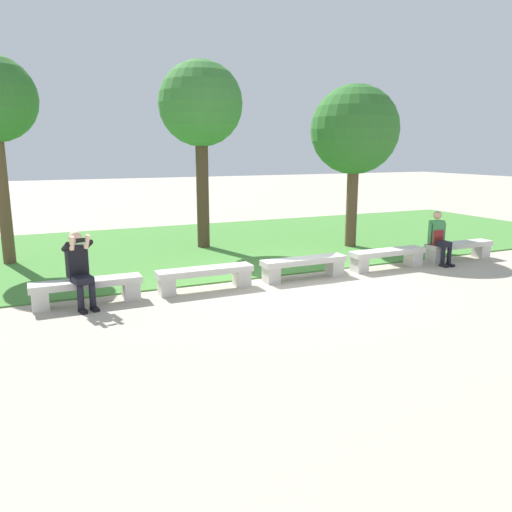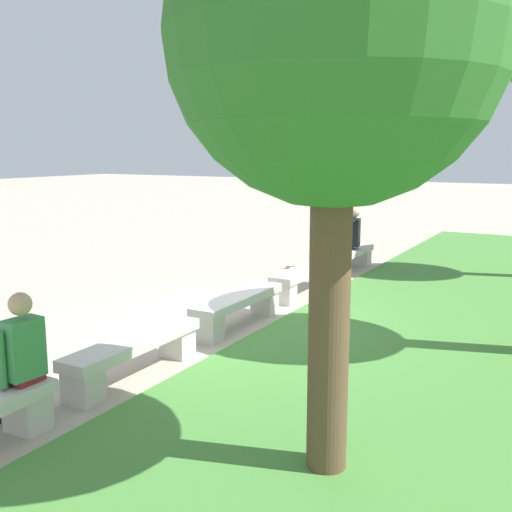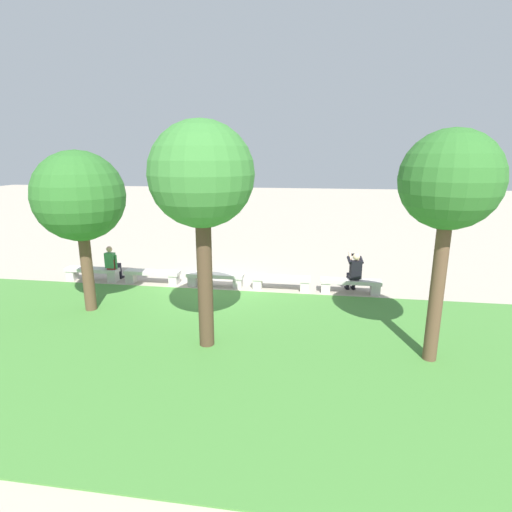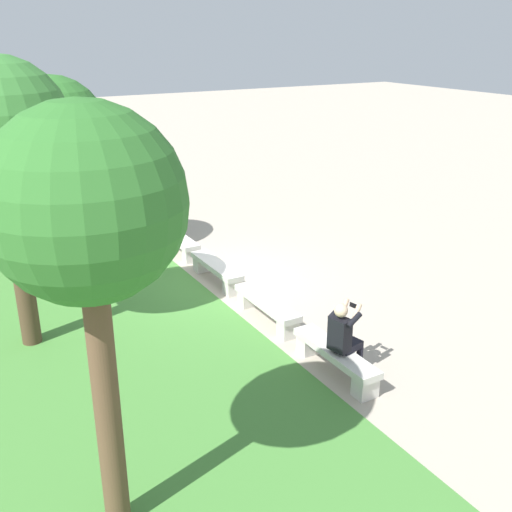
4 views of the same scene
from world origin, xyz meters
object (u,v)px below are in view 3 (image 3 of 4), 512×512
person_photographer (354,270)px  bench_end (92,272)px  bench_main (350,284)px  person_distant (112,262)px  bench_near (281,281)px  tree_right_background (79,197)px  tree_behind_wall (450,184)px  backpack (112,264)px  tree_left_background (202,178)px  bench_mid (215,278)px  bench_far (152,275)px

person_photographer → bench_end: bearing=0.5°
bench_main → person_distant: bearing=-0.5°
bench_near → tree_right_background: 6.43m
tree_behind_wall → backpack: bearing=-23.6°
person_photographer → tree_right_background: size_ratio=0.30×
backpack → tree_left_background: bearing=137.3°
bench_end → tree_left_background: size_ratio=0.38×
bench_near → bench_mid: 2.20m
tree_left_background → person_distant: bearing=-43.0°
person_distant → backpack: 0.08m
tree_left_background → tree_right_background: tree_left_background is taller
bench_far → person_distant: bearing=-2.6°
bench_mid → bench_end: bearing=0.0°
person_distant → bench_main: bearing=179.5°
backpack → bench_main: bearing=-180.0°
tree_left_background → bench_far: bearing=-53.6°
bench_main → bench_mid: 4.39m
tree_behind_wall → tree_left_background: (4.89, 0.04, 0.07)m
backpack → tree_behind_wall: tree_behind_wall is taller
bench_mid → person_photographer: 4.52m
tree_left_background → backpack: bearing=-42.7°
backpack → tree_left_background: 6.88m
bench_end → tree_left_background: tree_left_background is taller
bench_end → tree_behind_wall: tree_behind_wall is taller
bench_main → tree_behind_wall: (-1.35, 4.09, 3.44)m
bench_end → tree_behind_wall: (-10.13, 4.09, 3.44)m
tree_right_background → backpack: bearing=-75.1°
bench_mid → bench_main: bearing=180.0°
person_distant → tree_left_background: (-4.50, 4.20, 3.13)m
tree_right_background → person_photographer: bearing=-160.6°
bench_mid → person_photographer: (-4.50, -0.08, 0.44)m
bench_near → bench_end: 6.59m
backpack → bench_near: bearing=-180.0°
tree_right_background → bench_end: bearing=-60.6°
bench_main → person_photographer: person_photographer is taller
bench_end → tree_right_background: tree_right_background is taller
bench_main → tree_right_background: 8.29m
person_distant → bench_near: bearing=179.4°
bench_near → bench_far: bearing=0.0°
person_photographer → backpack: person_photographer is taller
bench_near → tree_behind_wall: size_ratio=0.40×
bench_mid → tree_left_background: 5.49m
tree_right_background → tree_left_background: bearing=157.4°
bench_main → person_photographer: (-0.10, -0.08, 0.44)m
bench_end → person_distant: bearing=-174.9°
bench_mid → tree_behind_wall: size_ratio=0.40×
tree_left_background → tree_right_background: 4.17m
backpack → tree_right_background: (-0.68, 2.55, 2.56)m
tree_left_background → tree_right_background: (3.81, -1.59, -0.63)m
bench_main → tree_right_background: bearing=19.2°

